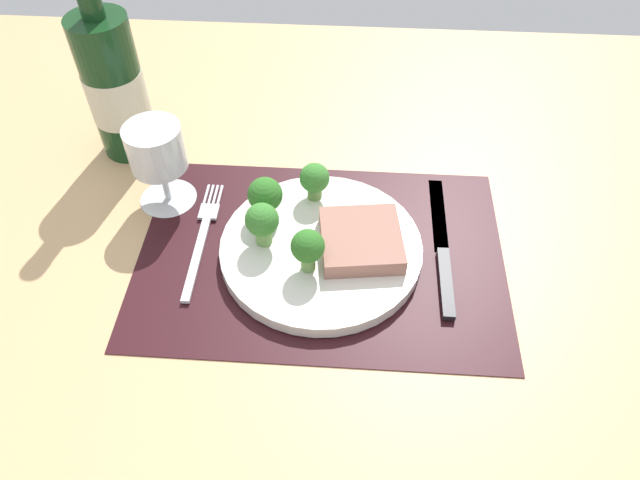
# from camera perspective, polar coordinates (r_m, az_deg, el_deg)

# --- Properties ---
(ground_plane) EXTENTS (1.40, 1.10, 0.03)m
(ground_plane) POSITION_cam_1_polar(r_m,az_deg,el_deg) (0.74, 0.09, -2.16)
(ground_plane) COLOR tan
(placemat) EXTENTS (0.44, 0.31, 0.00)m
(placemat) POSITION_cam_1_polar(r_m,az_deg,el_deg) (0.72, 0.09, -1.33)
(placemat) COLOR black
(placemat) RESTS_ON ground_plane
(plate) EXTENTS (0.24, 0.24, 0.02)m
(plate) POSITION_cam_1_polar(r_m,az_deg,el_deg) (0.72, 0.09, -0.83)
(plate) COLOR silver
(plate) RESTS_ON placemat
(steak) EXTENTS (0.10, 0.11, 0.02)m
(steak) POSITION_cam_1_polar(r_m,az_deg,el_deg) (0.70, 3.96, -0.04)
(steak) COLOR #9E6B5B
(steak) RESTS_ON plate
(broccoli_back_left) EXTENTS (0.04, 0.04, 0.06)m
(broccoli_back_left) POSITION_cam_1_polar(r_m,az_deg,el_deg) (0.66, -1.17, -0.74)
(broccoli_back_left) COLOR #6B994C
(broccoli_back_left) RESTS_ON plate
(broccoli_near_fork) EXTENTS (0.04, 0.04, 0.06)m
(broccoli_near_fork) POSITION_cam_1_polar(r_m,az_deg,el_deg) (0.72, -5.27, 4.24)
(broccoli_near_fork) COLOR #5B8942
(broccoli_near_fork) RESTS_ON plate
(broccoli_front_edge) EXTENTS (0.04, 0.04, 0.06)m
(broccoli_front_edge) POSITION_cam_1_polar(r_m,az_deg,el_deg) (0.69, -5.59, 1.60)
(broccoli_front_edge) COLOR #6B994C
(broccoli_front_edge) RESTS_ON plate
(broccoli_center) EXTENTS (0.04, 0.04, 0.05)m
(broccoli_center) POSITION_cam_1_polar(r_m,az_deg,el_deg) (0.74, -0.53, 5.84)
(broccoli_center) COLOR #5B8942
(broccoli_center) RESTS_ON plate
(fork) EXTENTS (0.02, 0.19, 0.01)m
(fork) POSITION_cam_1_polar(r_m,az_deg,el_deg) (0.75, -11.20, 0.28)
(fork) COLOR silver
(fork) RESTS_ON placemat
(knife) EXTENTS (0.02, 0.23, 0.01)m
(knife) POSITION_cam_1_polar(r_m,az_deg,el_deg) (0.73, 11.66, -1.32)
(knife) COLOR black
(knife) RESTS_ON placemat
(wine_bottle) EXTENTS (0.08, 0.08, 0.29)m
(wine_bottle) POSITION_cam_1_polar(r_m,az_deg,el_deg) (0.85, -19.05, 13.83)
(wine_bottle) COLOR #143819
(wine_bottle) RESTS_ON ground_plane
(wine_glass) EXTENTS (0.07, 0.07, 0.12)m
(wine_glass) POSITION_cam_1_polar(r_m,az_deg,el_deg) (0.76, -15.32, 7.99)
(wine_glass) COLOR silver
(wine_glass) RESTS_ON ground_plane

